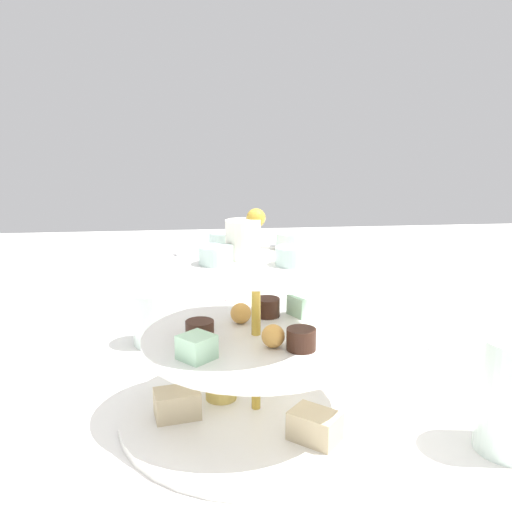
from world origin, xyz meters
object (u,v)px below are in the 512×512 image
teacup_with_saucer (243,315)px  butter_knife_right (390,338)px  water_glass_short_left (155,318)px  tiered_serving_stand (255,353)px

teacup_with_saucer → butter_knife_right: (-0.22, 0.07, -0.02)m
water_glass_short_left → butter_knife_right: water_glass_short_left is taller
teacup_with_saucer → tiered_serving_stand: bearing=87.9°
water_glass_short_left → teacup_with_saucer: (-0.14, -0.05, -0.02)m
butter_knife_right → water_glass_short_left: bearing=41.0°
tiered_serving_stand → teacup_with_saucer: (-0.01, -0.28, -0.05)m
tiered_serving_stand → teacup_with_saucer: bearing=-92.1°
water_glass_short_left → butter_knife_right: bearing=176.9°
water_glass_short_left → butter_knife_right: (-0.36, 0.02, -0.04)m
tiered_serving_stand → butter_knife_right: tiered_serving_stand is taller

